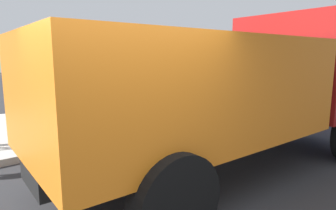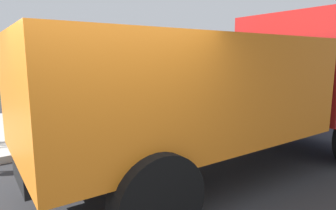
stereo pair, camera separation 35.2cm
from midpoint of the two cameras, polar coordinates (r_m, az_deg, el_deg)
sidewalk_curb at (r=9.09m, az=-30.13°, el=-4.69°), size 36.00×5.00×0.15m
fire_hydrant at (r=8.43m, az=-23.52°, el=-1.54°), size 0.27×0.62×0.85m
loose_tire at (r=8.31m, az=-21.41°, el=-0.81°), size 1.15×0.64×1.12m
dump_truck_orange at (r=5.61m, az=11.48°, el=4.26°), size 7.11×3.07×3.00m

